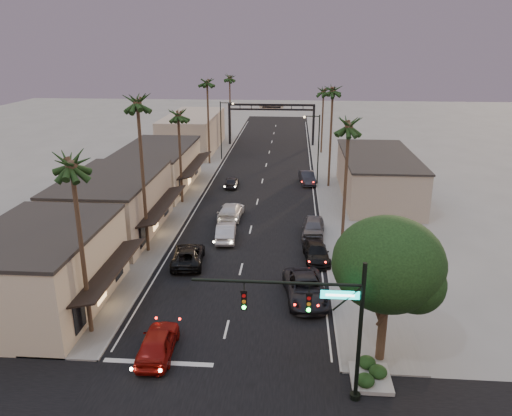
% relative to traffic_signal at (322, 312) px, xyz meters
% --- Properties ---
extents(ground, '(200.00, 200.00, 0.00)m').
position_rel_traffic_signal_xyz_m(ground, '(-5.69, 36.00, -5.08)').
color(ground, slate).
rests_on(ground, ground).
extents(road, '(14.00, 120.00, 0.02)m').
position_rel_traffic_signal_xyz_m(road, '(-5.69, 41.00, -5.08)').
color(road, black).
rests_on(road, ground).
extents(sidewalk_left, '(5.00, 92.00, 0.12)m').
position_rel_traffic_signal_xyz_m(sidewalk_left, '(-15.19, 48.00, -5.02)').
color(sidewalk_left, slate).
rests_on(sidewalk_left, ground).
extents(sidewalk_right, '(5.00, 92.00, 0.12)m').
position_rel_traffic_signal_xyz_m(sidewalk_right, '(3.81, 48.00, -5.02)').
color(sidewalk_right, slate).
rests_on(sidewalk_right, ground).
extents(storefront_near, '(8.00, 12.00, 5.50)m').
position_rel_traffic_signal_xyz_m(storefront_near, '(-18.69, 8.00, -2.33)').
color(storefront_near, '#BDAE90').
rests_on(storefront_near, ground).
extents(storefront_mid, '(8.00, 14.00, 5.50)m').
position_rel_traffic_signal_xyz_m(storefront_mid, '(-18.69, 22.00, -2.33)').
color(storefront_mid, gray).
rests_on(storefront_mid, ground).
extents(storefront_far, '(8.00, 16.00, 5.00)m').
position_rel_traffic_signal_xyz_m(storefront_far, '(-18.69, 38.00, -2.58)').
color(storefront_far, '#BDAE90').
rests_on(storefront_far, ground).
extents(storefront_dist, '(8.00, 20.00, 6.00)m').
position_rel_traffic_signal_xyz_m(storefront_dist, '(-18.69, 61.00, -2.08)').
color(storefront_dist, gray).
rests_on(storefront_dist, ground).
extents(building_right, '(8.00, 18.00, 5.00)m').
position_rel_traffic_signal_xyz_m(building_right, '(8.31, 36.00, -2.58)').
color(building_right, gray).
rests_on(building_right, ground).
extents(traffic_signal, '(8.51, 0.22, 7.80)m').
position_rel_traffic_signal_xyz_m(traffic_signal, '(0.00, 0.00, 0.00)').
color(traffic_signal, black).
rests_on(traffic_signal, ground).
extents(corner_tree, '(6.20, 6.20, 8.80)m').
position_rel_traffic_signal_xyz_m(corner_tree, '(3.79, 3.45, 0.90)').
color(corner_tree, '#38281C').
rests_on(corner_tree, ground).
extents(planter, '(2.20, 2.60, 0.24)m').
position_rel_traffic_signal_xyz_m(planter, '(2.91, 1.50, -5.08)').
color(planter, gray).
rests_on(planter, ground).
extents(arch, '(15.20, 0.40, 7.27)m').
position_rel_traffic_signal_xyz_m(arch, '(-5.69, 66.00, 0.45)').
color(arch, black).
rests_on(arch, ground).
extents(streetlight_right, '(2.13, 0.30, 9.00)m').
position_rel_traffic_signal_xyz_m(streetlight_right, '(1.23, 41.00, 0.25)').
color(streetlight_right, black).
rests_on(streetlight_right, ground).
extents(streetlight_left, '(2.13, 0.30, 9.00)m').
position_rel_traffic_signal_xyz_m(streetlight_left, '(-12.61, 54.00, 0.25)').
color(streetlight_left, black).
rests_on(streetlight_left, ground).
extents(palm_la, '(3.20, 3.20, 13.20)m').
position_rel_traffic_signal_xyz_m(palm_la, '(-14.29, 5.00, 6.36)').
color(palm_la, '#38281C').
rests_on(palm_la, ground).
extents(palm_lb, '(3.20, 3.20, 15.20)m').
position_rel_traffic_signal_xyz_m(palm_lb, '(-14.29, 18.00, 8.30)').
color(palm_lb, '#38281C').
rests_on(palm_lb, ground).
extents(palm_lc, '(3.20, 3.20, 12.20)m').
position_rel_traffic_signal_xyz_m(palm_lc, '(-14.29, 32.00, 5.39)').
color(palm_lc, '#38281C').
rests_on(palm_lc, ground).
extents(palm_ld, '(3.20, 3.20, 14.20)m').
position_rel_traffic_signal_xyz_m(palm_ld, '(-14.29, 51.00, 7.33)').
color(palm_ld, '#38281C').
rests_on(palm_ld, ground).
extents(palm_ra, '(3.20, 3.20, 13.20)m').
position_rel_traffic_signal_xyz_m(palm_ra, '(2.91, 20.00, 6.36)').
color(palm_ra, '#38281C').
rests_on(palm_ra, ground).
extents(palm_rb, '(3.20, 3.20, 14.20)m').
position_rel_traffic_signal_xyz_m(palm_rb, '(2.91, 40.00, 7.33)').
color(palm_rb, '#38281C').
rests_on(palm_rb, ground).
extents(palm_rc, '(3.20, 3.20, 12.20)m').
position_rel_traffic_signal_xyz_m(palm_rc, '(2.91, 60.00, 5.39)').
color(palm_rc, '#38281C').
rests_on(palm_rc, ground).
extents(palm_far, '(3.20, 3.20, 13.20)m').
position_rel_traffic_signal_xyz_m(palm_far, '(-13.99, 74.00, 6.36)').
color(palm_far, '#38281C').
rests_on(palm_far, ground).
extents(oncoming_red, '(2.19, 4.98, 1.67)m').
position_rel_traffic_signal_xyz_m(oncoming_red, '(-9.38, 3.00, -4.25)').
color(oncoming_red, maroon).
rests_on(oncoming_red, ground).
extents(oncoming_pickup, '(3.00, 5.62, 1.50)m').
position_rel_traffic_signal_xyz_m(oncoming_pickup, '(-10.21, 15.76, -4.33)').
color(oncoming_pickup, black).
rests_on(oncoming_pickup, ground).
extents(oncoming_silver, '(2.08, 5.03, 1.62)m').
position_rel_traffic_signal_xyz_m(oncoming_silver, '(-7.75, 21.26, -4.27)').
color(oncoming_silver, '#9A9A9F').
rests_on(oncoming_silver, ground).
extents(oncoming_white, '(2.51, 5.69, 1.62)m').
position_rel_traffic_signal_xyz_m(oncoming_white, '(-8.03, 27.23, -4.27)').
color(oncoming_white, '#BDBDBD').
rests_on(oncoming_white, ground).
extents(oncoming_dgrey, '(1.76, 4.04, 1.36)m').
position_rel_traffic_signal_xyz_m(oncoming_dgrey, '(-9.39, 38.88, -4.40)').
color(oncoming_dgrey, black).
rests_on(oncoming_dgrey, ground).
extents(curbside_near, '(3.62, 6.44, 1.70)m').
position_rel_traffic_signal_xyz_m(curbside_near, '(-0.51, 10.40, -4.23)').
color(curbside_near, black).
rests_on(curbside_near, ground).
extents(curbside_black, '(2.48, 5.13, 1.44)m').
position_rel_traffic_signal_xyz_m(curbside_black, '(0.51, 17.29, -4.36)').
color(curbside_black, black).
rests_on(curbside_black, ground).
extents(curbside_grey, '(2.39, 5.19, 1.72)m').
position_rel_traffic_signal_xyz_m(curbside_grey, '(0.44, 22.79, -4.22)').
color(curbside_grey, '#47474B').
rests_on(curbside_grey, ground).
extents(curbside_far, '(2.31, 5.03, 1.60)m').
position_rel_traffic_signal_xyz_m(curbside_far, '(0.22, 41.17, -4.28)').
color(curbside_far, black).
rests_on(curbside_far, ground).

